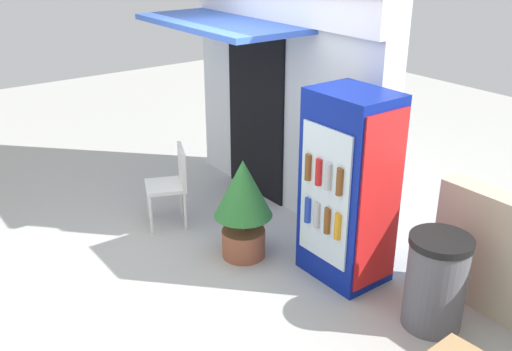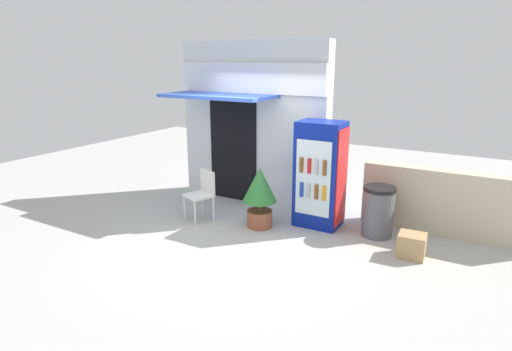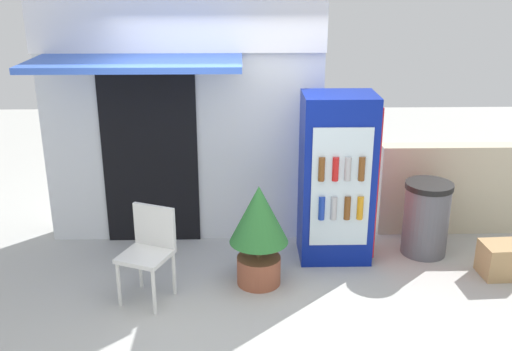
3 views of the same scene
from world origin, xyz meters
TOP-DOWN VIEW (x-y plane):
  - ground at (0.00, 0.00)m, footprint 16.00×16.00m
  - storefront_building at (-0.60, 1.55)m, footprint 3.03×1.28m
  - drink_cooler at (1.04, 0.98)m, footprint 0.75×0.62m
  - plastic_chair at (-0.80, 0.20)m, footprint 0.55×0.55m
  - potted_plant_near_shop at (0.22, 0.42)m, footprint 0.57×0.57m
  - trash_bin at (2.02, 1.02)m, footprint 0.50×0.50m
  - stone_boundary_wall at (2.98, 1.59)m, footprint 2.69×0.23m
  - cardboard_box at (2.64, 0.51)m, footprint 0.39×0.35m

SIDE VIEW (x-z plane):
  - ground at x=0.00m, z-range 0.00..0.00m
  - cardboard_box at x=2.64m, z-range 0.00..0.34m
  - trash_bin at x=2.02m, z-range 0.00..0.81m
  - plastic_chair at x=-0.80m, z-range 0.08..0.96m
  - stone_boundary_wall at x=2.98m, z-range 0.00..1.05m
  - potted_plant_near_shop at x=0.22m, z-range 0.09..1.11m
  - drink_cooler at x=1.04m, z-range 0.00..1.77m
  - storefront_building at x=-0.60m, z-range 0.05..3.10m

